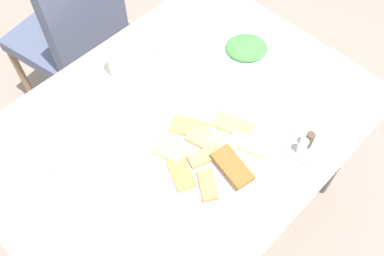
{
  "coord_description": "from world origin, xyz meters",
  "views": [
    {
      "loc": [
        -0.5,
        -0.54,
        1.84
      ],
      "look_at": [
        -0.0,
        -0.05,
        0.77
      ],
      "focal_mm": 39.24,
      "sensor_mm": 36.0,
      "label": 1
    }
  ],
  "objects_px": {
    "pide_platter": "(211,149)",
    "salad_plate_greens": "(246,49)",
    "dining_table": "(181,136)",
    "dining_chair": "(74,29)",
    "spoon": "(172,37)",
    "soda_can": "(119,61)",
    "drinking_glass": "(62,164)",
    "condiment_caddy": "(304,147)",
    "paper_napkin": "(176,41)",
    "fork": "(179,42)"
  },
  "relations": [
    {
      "from": "dining_table",
      "to": "salad_plate_greens",
      "type": "distance_m",
      "value": 0.39
    },
    {
      "from": "condiment_caddy",
      "to": "dining_table",
      "type": "bearing_deg",
      "value": 119.37
    },
    {
      "from": "soda_can",
      "to": "paper_napkin",
      "type": "bearing_deg",
      "value": -5.84
    },
    {
      "from": "salad_plate_greens",
      "to": "paper_napkin",
      "type": "xyz_separation_m",
      "value": [
        -0.14,
        0.22,
        -0.01
      ]
    },
    {
      "from": "soda_can",
      "to": "spoon",
      "type": "bearing_deg",
      "value": -1.49
    },
    {
      "from": "dining_chair",
      "to": "spoon",
      "type": "distance_m",
      "value": 0.56
    },
    {
      "from": "dining_chair",
      "to": "soda_can",
      "type": "distance_m",
      "value": 0.57
    },
    {
      "from": "drinking_glass",
      "to": "spoon",
      "type": "xyz_separation_m",
      "value": [
        0.59,
        0.16,
        -0.04
      ]
    },
    {
      "from": "dining_chair",
      "to": "paper_napkin",
      "type": "bearing_deg",
      "value": -76.67
    },
    {
      "from": "paper_napkin",
      "to": "spoon",
      "type": "xyz_separation_m",
      "value": [
        0.0,
        0.02,
        0.0
      ]
    },
    {
      "from": "dining_table",
      "to": "paper_napkin",
      "type": "height_order",
      "value": "paper_napkin"
    },
    {
      "from": "dining_table",
      "to": "dining_chair",
      "type": "xyz_separation_m",
      "value": [
        0.12,
        0.78,
        -0.13
      ]
    },
    {
      "from": "spoon",
      "to": "salad_plate_greens",
      "type": "bearing_deg",
      "value": -70.01
    },
    {
      "from": "pide_platter",
      "to": "fork",
      "type": "distance_m",
      "value": 0.46
    },
    {
      "from": "drinking_glass",
      "to": "paper_napkin",
      "type": "height_order",
      "value": "drinking_glass"
    },
    {
      "from": "salad_plate_greens",
      "to": "dining_chair",
      "type": "bearing_deg",
      "value": 109.39
    },
    {
      "from": "dining_table",
      "to": "spoon",
      "type": "relative_size",
      "value": 6.96
    },
    {
      "from": "dining_table",
      "to": "fork",
      "type": "bearing_deg",
      "value": 45.9
    },
    {
      "from": "drinking_glass",
      "to": "condiment_caddy",
      "type": "relative_size",
      "value": 0.79
    },
    {
      "from": "salad_plate_greens",
      "to": "drinking_glass",
      "type": "bearing_deg",
      "value": 174.5
    },
    {
      "from": "fork",
      "to": "condiment_caddy",
      "type": "bearing_deg",
      "value": -100.17
    },
    {
      "from": "dining_table",
      "to": "drinking_glass",
      "type": "bearing_deg",
      "value": 161.39
    },
    {
      "from": "dining_table",
      "to": "pide_platter",
      "type": "xyz_separation_m",
      "value": [
        -0.01,
        -0.14,
        0.09
      ]
    },
    {
      "from": "pide_platter",
      "to": "salad_plate_greens",
      "type": "height_order",
      "value": "pide_platter"
    },
    {
      "from": "salad_plate_greens",
      "to": "fork",
      "type": "distance_m",
      "value": 0.24
    },
    {
      "from": "pide_platter",
      "to": "salad_plate_greens",
      "type": "distance_m",
      "value": 0.43
    },
    {
      "from": "soda_can",
      "to": "fork",
      "type": "distance_m",
      "value": 0.25
    },
    {
      "from": "soda_can",
      "to": "paper_napkin",
      "type": "relative_size",
      "value": 0.91
    },
    {
      "from": "fork",
      "to": "soda_can",
      "type": "bearing_deg",
      "value": 164.7
    },
    {
      "from": "drinking_glass",
      "to": "paper_napkin",
      "type": "xyz_separation_m",
      "value": [
        0.59,
        0.15,
        -0.04
      ]
    },
    {
      "from": "soda_can",
      "to": "drinking_glass",
      "type": "height_order",
      "value": "soda_can"
    },
    {
      "from": "salad_plate_greens",
      "to": "soda_can",
      "type": "xyz_separation_m",
      "value": [
        -0.37,
        0.24,
        0.04
      ]
    },
    {
      "from": "dining_chair",
      "to": "drinking_glass",
      "type": "bearing_deg",
      "value": -125.29
    },
    {
      "from": "dining_table",
      "to": "spoon",
      "type": "bearing_deg",
      "value": 49.78
    },
    {
      "from": "soda_can",
      "to": "spoon",
      "type": "xyz_separation_m",
      "value": [
        0.24,
        -0.01,
        -0.06
      ]
    },
    {
      "from": "dining_chair",
      "to": "pide_platter",
      "type": "height_order",
      "value": "dining_chair"
    },
    {
      "from": "pide_platter",
      "to": "drinking_glass",
      "type": "relative_size",
      "value": 3.91
    },
    {
      "from": "pide_platter",
      "to": "spoon",
      "type": "height_order",
      "value": "pide_platter"
    },
    {
      "from": "spoon",
      "to": "paper_napkin",
      "type": "bearing_deg",
      "value": -100.13
    },
    {
      "from": "soda_can",
      "to": "dining_chair",
      "type": "bearing_deg",
      "value": 77.13
    },
    {
      "from": "drinking_glass",
      "to": "condiment_caddy",
      "type": "bearing_deg",
      "value": -39.93
    },
    {
      "from": "drinking_glass",
      "to": "pide_platter",
      "type": "bearing_deg",
      "value": -36.72
    },
    {
      "from": "soda_can",
      "to": "paper_napkin",
      "type": "xyz_separation_m",
      "value": [
        0.24,
        -0.02,
        -0.06
      ]
    },
    {
      "from": "salad_plate_greens",
      "to": "soda_can",
      "type": "relative_size",
      "value": 1.62
    },
    {
      "from": "salad_plate_greens",
      "to": "condiment_caddy",
      "type": "xyz_separation_m",
      "value": [
        -0.19,
        -0.38,
        0.01
      ]
    },
    {
      "from": "dining_chair",
      "to": "spoon",
      "type": "bearing_deg",
      "value": -76.21
    },
    {
      "from": "drinking_glass",
      "to": "spoon",
      "type": "height_order",
      "value": "drinking_glass"
    },
    {
      "from": "salad_plate_greens",
      "to": "spoon",
      "type": "xyz_separation_m",
      "value": [
        -0.14,
        0.23,
        -0.01
      ]
    },
    {
      "from": "salad_plate_greens",
      "to": "spoon",
      "type": "height_order",
      "value": "salad_plate_greens"
    },
    {
      "from": "paper_napkin",
      "to": "drinking_glass",
      "type": "bearing_deg",
      "value": -166.2
    }
  ]
}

